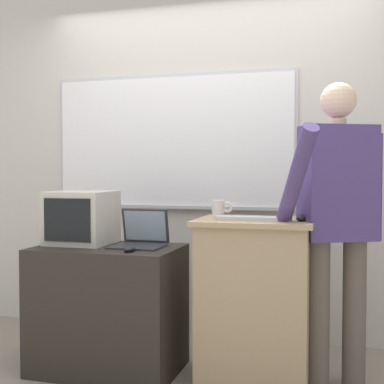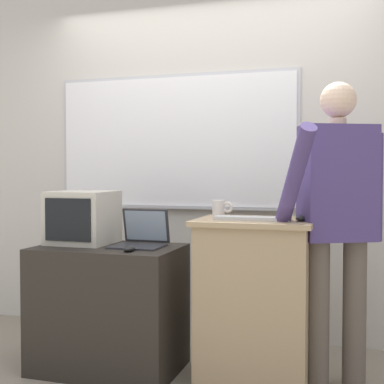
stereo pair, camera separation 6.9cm
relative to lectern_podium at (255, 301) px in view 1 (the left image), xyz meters
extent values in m
cube|color=beige|center=(-0.48, 0.89, 0.86)|extent=(6.40, 0.12, 2.68)
cube|color=#B7B7BC|center=(-0.78, 0.82, 0.98)|extent=(1.90, 0.02, 1.02)
cube|color=white|center=(-0.78, 0.82, 0.98)|extent=(1.85, 0.02, 0.97)
cube|color=#B7B7BC|center=(-0.78, 0.80, 0.48)|extent=(1.66, 0.04, 0.02)
cube|color=tan|center=(0.00, 0.00, -0.02)|extent=(0.62, 0.48, 0.93)
cube|color=tan|center=(0.00, 0.00, 0.46)|extent=(0.68, 0.52, 0.03)
cube|color=#28231E|center=(-0.91, -0.05, -0.10)|extent=(0.88, 0.57, 0.77)
cylinder|color=brown|center=(0.36, -0.02, -0.06)|extent=(0.13, 0.13, 0.85)
cylinder|color=brown|center=(0.55, 0.08, -0.06)|extent=(0.13, 0.13, 0.85)
cube|color=#473870|center=(0.45, 0.03, 0.69)|extent=(0.45, 0.37, 0.64)
cylinder|color=beige|center=(0.45, 0.03, 1.03)|extent=(0.09, 0.09, 0.04)
sphere|color=beige|center=(0.45, 0.03, 1.15)|extent=(0.20, 0.20, 0.20)
cylinder|color=#473870|center=(0.25, -0.26, 0.73)|extent=(0.27, 0.43, 0.53)
cylinder|color=#473870|center=(0.65, 0.13, 0.66)|extent=(0.08, 0.08, 0.61)
cube|color=#28282D|center=(-0.72, -0.05, 0.29)|extent=(0.31, 0.25, 0.01)
cube|color=#28282D|center=(-0.72, 0.10, 0.41)|extent=(0.30, 0.06, 0.22)
cube|color=#8C9EB2|center=(-0.72, 0.09, 0.41)|extent=(0.27, 0.04, 0.19)
cube|color=silver|center=(-0.01, -0.07, 0.49)|extent=(0.43, 0.11, 0.02)
ellipsoid|color=black|center=(-0.70, -0.21, 0.31)|extent=(0.06, 0.10, 0.03)
ellipsoid|color=black|center=(0.27, -0.05, 0.49)|extent=(0.06, 0.10, 0.03)
cube|color=#BCB7A8|center=(-1.13, 0.03, 0.46)|extent=(0.38, 0.37, 0.34)
cube|color=black|center=(-1.13, -0.16, 0.46)|extent=(0.31, 0.01, 0.26)
cylinder|color=silver|center=(-0.27, 0.19, 0.53)|extent=(0.08, 0.08, 0.10)
torus|color=silver|center=(-0.21, 0.19, 0.53)|extent=(0.07, 0.02, 0.07)
camera|label=1|loc=(0.50, -3.06, 0.75)|focal=50.00mm
camera|label=2|loc=(0.57, -3.04, 0.75)|focal=50.00mm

